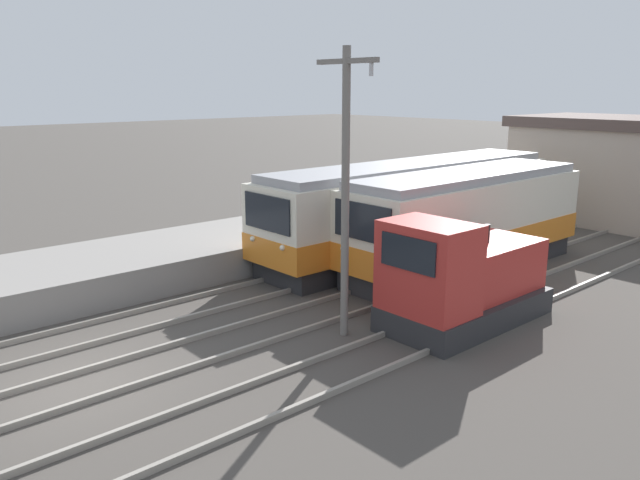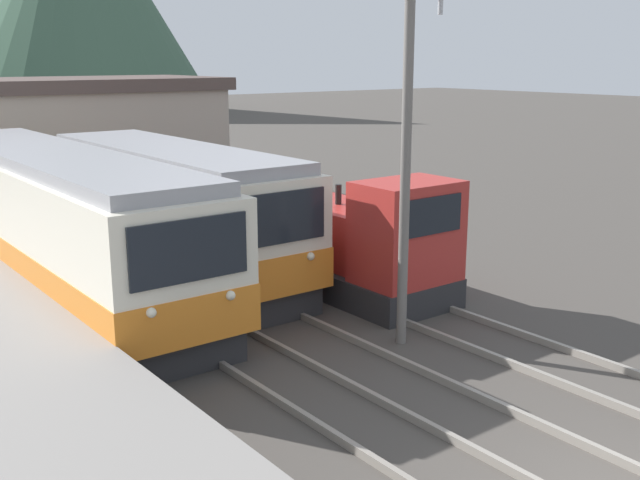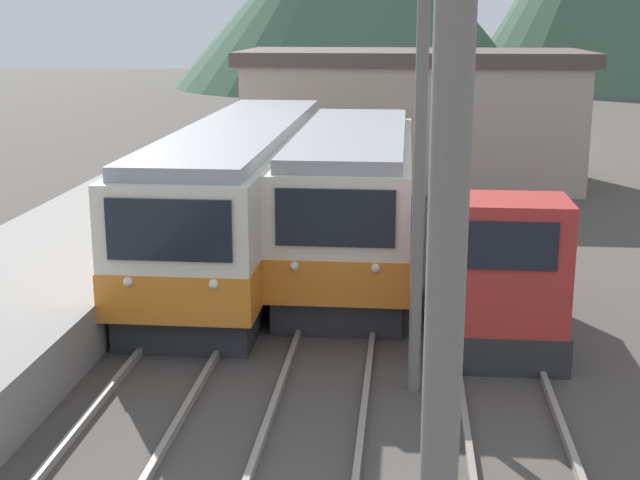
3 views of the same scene
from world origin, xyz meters
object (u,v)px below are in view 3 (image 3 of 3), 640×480
at_px(commuter_train_center, 352,206).
at_px(commuter_train_left, 242,198).
at_px(catenary_mast_near, 441,446).
at_px(shunting_locomotive, 492,275).
at_px(catenary_mast_mid, 420,158).

bearing_deg(commuter_train_center, commuter_train_left, 168.69).
bearing_deg(commuter_train_left, commuter_train_center, -11.31).
xyz_separation_m(commuter_train_center, catenary_mast_near, (1.51, -16.89, 2.29)).
height_order(shunting_locomotive, catenary_mast_near, catenary_mast_near).
distance_m(commuter_train_left, catenary_mast_near, 18.12).
relative_size(commuter_train_left, catenary_mast_mid, 1.96).
bearing_deg(shunting_locomotive, catenary_mast_mid, -117.53).
height_order(commuter_train_center, catenary_mast_near, catenary_mast_near).
bearing_deg(commuter_train_center, catenary_mast_near, -84.90).
bearing_deg(commuter_train_left, catenary_mast_near, -76.14).
distance_m(commuter_train_left, catenary_mast_mid, 9.16).
xyz_separation_m(commuter_train_left, catenary_mast_near, (4.31, -17.45, 2.27)).
distance_m(commuter_train_left, shunting_locomotive, 7.60).
distance_m(shunting_locomotive, catenary_mast_mid, 4.21).
xyz_separation_m(catenary_mast_near, catenary_mast_mid, (0.00, 9.70, 0.00)).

